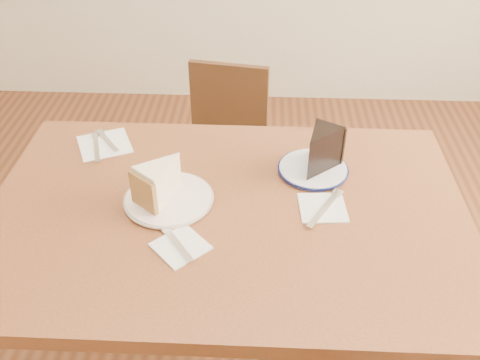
% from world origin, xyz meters
% --- Properties ---
extents(table, '(1.20, 0.80, 0.75)m').
position_xyz_m(table, '(0.00, 0.00, 0.65)').
color(table, '#552B17').
rests_on(table, ground).
extents(chair_far, '(0.42, 0.42, 0.74)m').
position_xyz_m(chair_far, '(-0.07, 0.74, 0.41)').
color(chair_far, '#361D10').
rests_on(chair_far, ground).
extents(plate_cream, '(0.22, 0.22, 0.01)m').
position_xyz_m(plate_cream, '(-0.15, 0.02, 0.76)').
color(plate_cream, white).
rests_on(plate_cream, table).
extents(plate_navy, '(0.18, 0.18, 0.01)m').
position_xyz_m(plate_navy, '(0.22, 0.17, 0.76)').
color(plate_navy, white).
rests_on(plate_navy, table).
extents(carrot_cake, '(0.14, 0.15, 0.09)m').
position_xyz_m(carrot_cake, '(-0.16, 0.03, 0.81)').
color(carrot_cake, white).
rests_on(carrot_cake, plate_cream).
extents(chocolate_cake, '(0.13, 0.15, 0.11)m').
position_xyz_m(chocolate_cake, '(0.23, 0.16, 0.81)').
color(chocolate_cake, black).
rests_on(chocolate_cake, plate_navy).
extents(napkin_cream, '(0.15, 0.15, 0.00)m').
position_xyz_m(napkin_cream, '(-0.10, -0.14, 0.75)').
color(napkin_cream, white).
rests_on(napkin_cream, table).
extents(napkin_navy, '(0.12, 0.12, 0.00)m').
position_xyz_m(napkin_navy, '(0.24, 0.01, 0.75)').
color(napkin_navy, white).
rests_on(napkin_navy, table).
extents(napkin_spare, '(0.19, 0.19, 0.00)m').
position_xyz_m(napkin_spare, '(-0.38, 0.27, 0.75)').
color(napkin_spare, white).
rests_on(napkin_spare, table).
extents(fork_cream, '(0.09, 0.12, 0.00)m').
position_xyz_m(fork_cream, '(-0.11, -0.13, 0.76)').
color(fork_cream, white).
rests_on(fork_cream, napkin_cream).
extents(knife_navy, '(0.10, 0.15, 0.00)m').
position_xyz_m(knife_navy, '(0.24, 0.01, 0.76)').
color(knife_navy, silver).
rests_on(knife_navy, napkin_navy).
extents(fork_spare, '(0.10, 0.12, 0.00)m').
position_xyz_m(fork_spare, '(-0.37, 0.28, 0.76)').
color(fork_spare, silver).
rests_on(fork_spare, napkin_spare).
extents(knife_spare, '(0.06, 0.16, 0.00)m').
position_xyz_m(knife_spare, '(-0.39, 0.25, 0.76)').
color(knife_spare, silver).
rests_on(knife_spare, napkin_spare).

